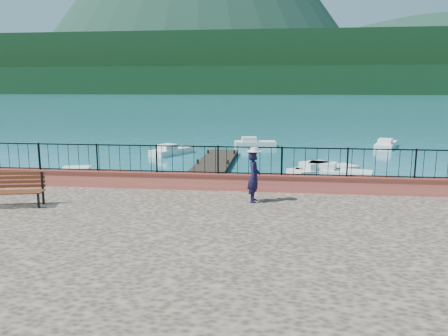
% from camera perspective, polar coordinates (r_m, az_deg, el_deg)
% --- Properties ---
extents(ground, '(2000.00, 2000.00, 0.00)m').
position_cam_1_polar(ground, '(12.26, -1.65, -12.35)').
color(ground, '#19596B').
rests_on(ground, ground).
extents(parapet, '(28.00, 0.46, 0.58)m').
position_cam_1_polar(parapet, '(15.32, 0.34, -1.82)').
color(parapet, '#C16246').
rests_on(parapet, promenade).
extents(railing, '(27.00, 0.05, 0.95)m').
position_cam_1_polar(railing, '(15.17, 0.34, 1.01)').
color(railing, black).
rests_on(railing, parapet).
extents(dock, '(2.00, 16.00, 0.30)m').
position_cam_1_polar(dock, '(23.91, -2.20, -0.61)').
color(dock, '#2D231C').
rests_on(dock, ground).
extents(far_forest, '(900.00, 60.00, 18.00)m').
position_cam_1_polar(far_forest, '(311.20, 6.58, 11.23)').
color(far_forest, black).
rests_on(far_forest, ground).
extents(foothills, '(900.00, 120.00, 44.00)m').
position_cam_1_polar(foothills, '(371.57, 6.67, 13.11)').
color(foothills, black).
rests_on(foothills, ground).
extents(park_bench, '(1.93, 0.98, 1.02)m').
position_cam_1_polar(park_bench, '(14.66, -25.91, -3.40)').
color(park_bench, black).
rests_on(park_bench, promenade).
extents(person, '(0.42, 0.61, 1.60)m').
position_cam_1_polar(person, '(13.68, 3.92, -1.16)').
color(person, black).
rests_on(person, promenade).
extents(hat, '(0.44, 0.44, 0.12)m').
position_cam_1_polar(hat, '(13.53, 3.97, 2.42)').
color(hat, white).
rests_on(hat, person).
extents(boat_0, '(4.08, 2.37, 0.80)m').
position_cam_1_polar(boat_0, '(23.31, -17.26, -0.75)').
color(boat_0, silver).
rests_on(boat_0, ground).
extents(boat_1, '(4.16, 2.32, 0.80)m').
position_cam_1_polar(boat_1, '(24.06, 14.12, -0.25)').
color(boat_1, silver).
rests_on(boat_1, ground).
extents(boat_2, '(4.16, 3.44, 0.80)m').
position_cam_1_polar(boat_2, '(24.60, 12.92, 0.04)').
color(boat_2, silver).
rests_on(boat_2, ground).
extents(boat_3, '(2.78, 3.65, 0.80)m').
position_cam_1_polar(boat_3, '(31.59, -6.83, 2.51)').
color(boat_3, silver).
rests_on(boat_3, ground).
extents(boat_4, '(3.47, 1.81, 0.80)m').
position_cam_1_polar(boat_4, '(35.67, 4.10, 3.47)').
color(boat_4, silver).
rests_on(boat_4, ground).
extents(boat_5, '(2.61, 4.23, 0.80)m').
position_cam_1_polar(boat_5, '(37.08, 20.40, 3.10)').
color(boat_5, white).
rests_on(boat_5, ground).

